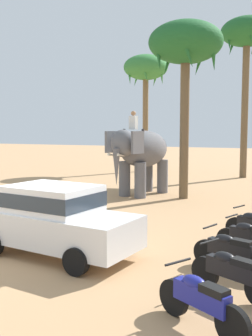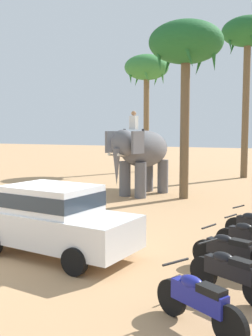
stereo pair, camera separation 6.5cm
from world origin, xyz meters
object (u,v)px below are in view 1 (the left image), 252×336
at_px(motorcycle_nearest_camera, 201,300).
at_px(palm_tree_left_of_road, 186,47).
at_px(palm_tree_near_hut, 247,38).
at_px(motorcycle_mid_row, 230,251).
at_px(car_sedan_foreground, 55,217).
at_px(elephant_with_mahout, 141,152).
at_px(motorcycle_fourth_in_row, 250,238).
at_px(motorcycle_second_in_row, 231,272).
at_px(palm_tree_behind_elephant, 146,71).

relative_size(motorcycle_nearest_camera, palm_tree_left_of_road, 0.21).
bearing_deg(palm_tree_near_hut, motorcycle_nearest_camera, -83.21).
bearing_deg(motorcycle_nearest_camera, motorcycle_mid_row, 90.78).
height_order(car_sedan_foreground, elephant_with_mahout, elephant_with_mahout).
bearing_deg(palm_tree_left_of_road, elephant_with_mahout, 179.12).
relative_size(elephant_with_mahout, motorcycle_fourth_in_row, 2.32).
relative_size(elephant_with_mahout, motorcycle_second_in_row, 2.40).
relative_size(palm_tree_behind_elephant, palm_tree_near_hut, 0.85).
distance_m(motorcycle_second_in_row, motorcycle_mid_row, 1.27).
height_order(motorcycle_nearest_camera, motorcycle_fourth_in_row, same).
bearing_deg(motorcycle_second_in_row, palm_tree_left_of_road, 111.42).
bearing_deg(motorcycle_fourth_in_row, palm_tree_left_of_road, 117.88).
xyz_separation_m(car_sedan_foreground, motorcycle_second_in_row, (4.33, -0.69, -0.46)).
bearing_deg(motorcycle_mid_row, elephant_with_mahout, 123.54).
bearing_deg(motorcycle_mid_row, motorcycle_nearest_camera, -89.22).
bearing_deg(motorcycle_mid_row, palm_tree_behind_elephant, 117.15).
bearing_deg(motorcycle_second_in_row, palm_tree_near_hut, 97.90).
bearing_deg(motorcycle_fourth_in_row, elephant_with_mahout, 129.07).
bearing_deg(motorcycle_second_in_row, motorcycle_fourth_in_row, 90.03).
height_order(motorcycle_fourth_in_row, palm_tree_behind_elephant, palm_tree_behind_elephant).
height_order(motorcycle_nearest_camera, palm_tree_near_hut, palm_tree_near_hut).
xyz_separation_m(car_sedan_foreground, elephant_with_mahout, (-1.55, 9.07, 1.06)).
distance_m(car_sedan_foreground, motorcycle_mid_row, 4.16).
relative_size(motorcycle_fourth_in_row, palm_tree_near_hut, 0.17).
xyz_separation_m(motorcycle_second_in_row, palm_tree_near_hut, (-2.60, 18.75, 8.23)).
xyz_separation_m(elephant_with_mahout, motorcycle_fourth_in_row, (5.88, -7.24, -1.53)).
bearing_deg(car_sedan_foreground, motorcycle_fourth_in_row, 22.86).
relative_size(motorcycle_mid_row, palm_tree_left_of_road, 0.23).
height_order(motorcycle_second_in_row, motorcycle_fourth_in_row, same).
height_order(car_sedan_foreground, motorcycle_nearest_camera, car_sedan_foreground).
height_order(motorcycle_second_in_row, palm_tree_behind_elephant, palm_tree_behind_elephant).
distance_m(palm_tree_behind_elephant, palm_tree_near_hut, 7.40).
relative_size(car_sedan_foreground, palm_tree_left_of_road, 0.55).
bearing_deg(palm_tree_behind_elephant, motorcycle_fourth_in_row, -60.58).
distance_m(elephant_with_mahout, motorcycle_mid_row, 10.32).
relative_size(motorcycle_nearest_camera, palm_tree_near_hut, 0.16).
xyz_separation_m(elephant_with_mahout, palm_tree_near_hut, (3.28, 8.99, 6.71)).
relative_size(motorcycle_fourth_in_row, palm_tree_left_of_road, 0.23).
bearing_deg(motorcycle_fourth_in_row, motorcycle_mid_row, -100.54).
distance_m(car_sedan_foreground, motorcycle_second_in_row, 4.41).
xyz_separation_m(motorcycle_mid_row, motorcycle_fourth_in_row, (0.24, 1.27, 0.00)).
bearing_deg(palm_tree_behind_elephant, motorcycle_mid_row, -62.85).
distance_m(motorcycle_nearest_camera, motorcycle_fourth_in_row, 3.92).
bearing_deg(palm_tree_behind_elephant, car_sedan_foreground, -74.13).
bearing_deg(motorcycle_fourth_in_row, car_sedan_foreground, -157.14).
xyz_separation_m(motorcycle_mid_row, palm_tree_behind_elephant, (-9.54, 18.61, 6.82)).
height_order(car_sedan_foreground, palm_tree_near_hut, palm_tree_near_hut).
bearing_deg(motorcycle_second_in_row, motorcycle_mid_row, 100.78).
height_order(motorcycle_nearest_camera, motorcycle_second_in_row, same).
height_order(palm_tree_behind_elephant, palm_tree_left_of_road, palm_tree_behind_elephant).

